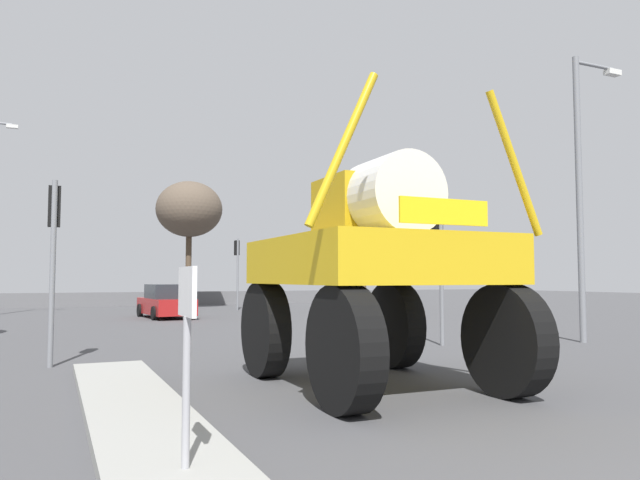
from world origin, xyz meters
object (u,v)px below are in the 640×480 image
(traffic_signal_near_right, at_px, (438,252))
(sedan_ahead, at_px, (166,302))
(lane_arrow_sign, at_px, (187,328))
(traffic_signal_far_left, at_px, (237,258))
(traffic_signal_near_left, at_px, (54,231))
(bare_tree_far_center, at_px, (189,210))
(streetlight_near_right, at_px, (582,182))
(bare_tree_right, at_px, (362,211))
(oversize_sprayer, at_px, (375,266))

(traffic_signal_near_right, bearing_deg, sedan_ahead, 108.69)
(lane_arrow_sign, bearing_deg, traffic_signal_far_left, 72.96)
(traffic_signal_near_left, bearing_deg, bare_tree_far_center, 71.54)
(traffic_signal_near_left, bearing_deg, traffic_signal_near_right, 0.03)
(traffic_signal_near_right, height_order, streetlight_near_right, streetlight_near_right)
(sedan_ahead, bearing_deg, traffic_signal_near_right, -166.45)
(lane_arrow_sign, distance_m, traffic_signal_near_left, 8.34)
(traffic_signal_far_left, bearing_deg, lane_arrow_sign, -107.04)
(streetlight_near_right, bearing_deg, bare_tree_far_center, 105.53)
(lane_arrow_sign, height_order, bare_tree_right, bare_tree_right)
(traffic_signal_near_left, xyz_separation_m, traffic_signal_far_left, (9.49, 19.25, 0.17))
(lane_arrow_sign, relative_size, traffic_signal_near_left, 0.46)
(oversize_sprayer, xyz_separation_m, streetlight_near_right, (8.78, 3.55, 2.52))
(traffic_signal_near_left, xyz_separation_m, streetlight_near_right, (13.71, -1.13, 1.75))
(traffic_signal_far_left, distance_m, bare_tree_right, 7.70)
(lane_arrow_sign, xyz_separation_m, traffic_signal_near_right, (8.43, 8.15, 1.16))
(sedan_ahead, distance_m, bare_tree_right, 11.10)
(streetlight_near_right, xyz_separation_m, bare_tree_right, (1.12, 15.36, 0.81))
(traffic_signal_near_right, relative_size, bare_tree_far_center, 0.46)
(lane_arrow_sign, distance_m, bare_tree_right, 26.55)
(traffic_signal_near_right, xyz_separation_m, bare_tree_far_center, (-2.22, 21.89, 3.35))
(sedan_ahead, bearing_deg, lane_arrow_sign, 165.62)
(streetlight_near_right, height_order, bare_tree_far_center, streetlight_near_right)
(bare_tree_far_center, bearing_deg, traffic_signal_near_right, -84.22)
(sedan_ahead, bearing_deg, traffic_signal_near_left, 156.41)
(sedan_ahead, height_order, traffic_signal_near_right, traffic_signal_near_right)
(lane_arrow_sign, bearing_deg, oversize_sprayer, 42.06)
(oversize_sprayer, bearing_deg, lane_arrow_sign, 132.31)
(streetlight_near_right, bearing_deg, traffic_signal_near_left, 175.27)
(traffic_signal_near_right, distance_m, streetlight_near_right, 4.78)
(sedan_ahead, bearing_deg, traffic_signal_far_left, -48.38)
(traffic_signal_near_left, xyz_separation_m, traffic_signal_near_right, (9.52, 0.01, -0.27))
(sedan_ahead, relative_size, bare_tree_far_center, 0.56)
(lane_arrow_sign, xyz_separation_m, oversize_sprayer, (3.83, 3.46, 0.65))
(traffic_signal_near_left, bearing_deg, lane_arrow_sign, -82.34)
(oversize_sprayer, relative_size, traffic_signal_near_right, 1.45)
(sedan_ahead, height_order, bare_tree_far_center, bare_tree_far_center)
(streetlight_near_right, bearing_deg, traffic_signal_far_left, 101.69)
(lane_arrow_sign, relative_size, bare_tree_far_center, 0.23)
(traffic_signal_far_left, height_order, bare_tree_right, bare_tree_right)
(oversize_sprayer, relative_size, bare_tree_right, 0.74)
(traffic_signal_near_left, relative_size, bare_tree_right, 0.56)
(bare_tree_right, xyz_separation_m, bare_tree_far_center, (-7.52, 7.67, 0.53))
(traffic_signal_near_right, bearing_deg, oversize_sprayer, -134.37)
(traffic_signal_near_left, distance_m, streetlight_near_right, 13.87)
(streetlight_near_right, bearing_deg, traffic_signal_near_right, 164.76)
(oversize_sprayer, bearing_deg, traffic_signal_far_left, -10.54)
(sedan_ahead, bearing_deg, oversize_sprayer, 175.47)
(streetlight_near_right, bearing_deg, oversize_sprayer, -157.95)
(lane_arrow_sign, xyz_separation_m, sedan_ahead, (3.63, 22.33, -0.63))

